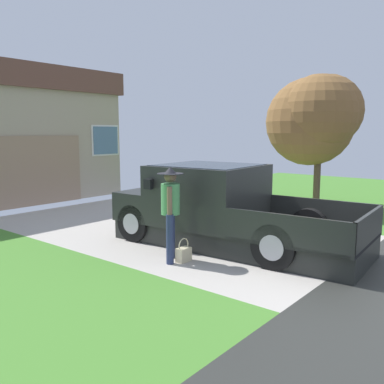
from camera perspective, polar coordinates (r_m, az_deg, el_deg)
The scene contains 4 objects.
pickup_truck at distance 8.73m, azimuth 3.33°, elevation -2.25°, with size 2.41×5.25×1.66m.
person_with_hat at distance 7.47m, azimuth -2.98°, elevation -1.78°, with size 0.47×0.47×1.72m.
handbag at distance 7.61m, azimuth -1.17°, elevation -8.46°, with size 0.29×0.16×0.44m.
front_yard_tree at distance 12.88m, azimuth 16.74°, elevation 9.87°, with size 2.64×2.78×4.01m.
Camera 1 is at (-7.29, -2.35, 2.33)m, focal length 38.84 mm.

